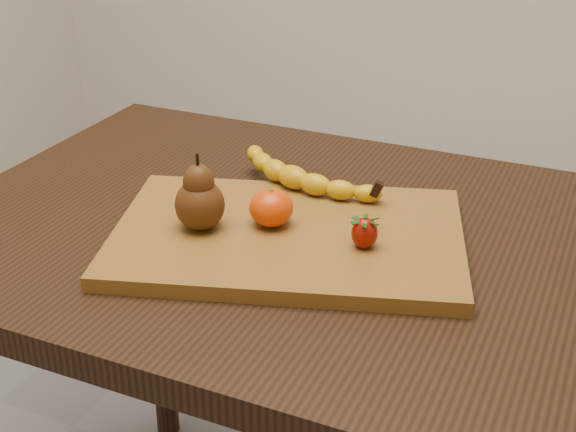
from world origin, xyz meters
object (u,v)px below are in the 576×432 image
at_px(cutting_board, 288,237).
at_px(mandarin, 271,208).
at_px(table, 299,289).
at_px(pear, 199,192).

xyz_separation_m(cutting_board, mandarin, (-0.03, 0.00, 0.03)).
height_order(table, pear, pear).
xyz_separation_m(cutting_board, pear, (-0.11, -0.04, 0.06)).
xyz_separation_m(pear, mandarin, (0.08, 0.04, -0.03)).
xyz_separation_m(table, pear, (-0.10, -0.09, 0.17)).
bearing_deg(pear, cutting_board, 20.26).
height_order(cutting_board, mandarin, mandarin).
bearing_deg(mandarin, table, 61.63).
distance_m(table, pear, 0.21).
height_order(table, cutting_board, cutting_board).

